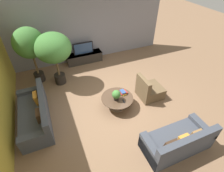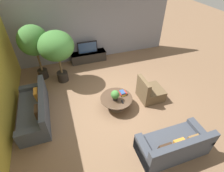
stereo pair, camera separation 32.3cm
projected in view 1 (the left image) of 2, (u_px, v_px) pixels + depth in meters
name	position (u px, v px, depth m)	size (l,w,h in m)	color
ground_plane	(114.00, 101.00, 6.14)	(24.00, 24.00, 0.00)	brown
back_wall_stone	(84.00, 27.00, 7.52)	(7.40, 0.12, 3.00)	gray
media_console	(84.00, 57.00, 8.03)	(1.63, 0.50, 0.43)	#2D2823
television	(83.00, 48.00, 7.74)	(0.88, 0.13, 0.53)	black
coffee_table	(117.00, 100.00, 5.77)	(1.05, 1.05, 0.39)	#756656
couch_by_wall	(36.00, 114.00, 5.28)	(0.84, 2.14, 0.84)	#3D424C
couch_near_entry	(178.00, 142.00, 4.55)	(1.80, 0.84, 0.84)	#3D424C
armchair_wicker	(149.00, 90.00, 6.16)	(0.80, 0.76, 0.86)	brown
potted_palm_tall	(29.00, 45.00, 6.08)	(1.08, 1.08, 2.17)	black
potted_palm_corner	(53.00, 49.00, 6.03)	(1.26, 1.26, 2.04)	black
potted_plant_tabletop	(116.00, 95.00, 5.49)	(0.28, 0.28, 0.36)	black
book_stack	(123.00, 92.00, 5.82)	(0.26, 0.26, 0.11)	gold
remote_black	(124.00, 101.00, 5.55)	(0.04, 0.16, 0.02)	black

